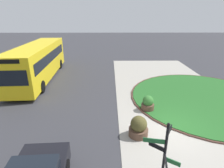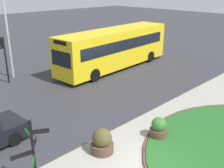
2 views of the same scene
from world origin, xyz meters
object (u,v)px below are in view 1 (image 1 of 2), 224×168
at_px(bus_yellow, 39,61).
at_px(planter_near_signpost, 148,104).
at_px(signpost_directional, 164,156).
at_px(planter_kerbside, 139,127).

distance_m(bus_yellow, planter_near_signpost, 11.59).
distance_m(signpost_directional, planter_near_signpost, 6.17).
bearing_deg(planter_kerbside, signpost_directional, -175.66).
xyz_separation_m(planter_near_signpost, planter_kerbside, (-2.70, 1.01, 0.03)).
bearing_deg(planter_near_signpost, signpost_directional, 172.75).
xyz_separation_m(signpost_directional, planter_near_signpost, (6.01, -0.76, -1.21)).
distance_m(signpost_directional, bus_yellow, 15.33).
height_order(bus_yellow, planter_near_signpost, bus_yellow).
bearing_deg(bus_yellow, planter_near_signpost, 51.45).
height_order(planter_near_signpost, planter_kerbside, planter_kerbside).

